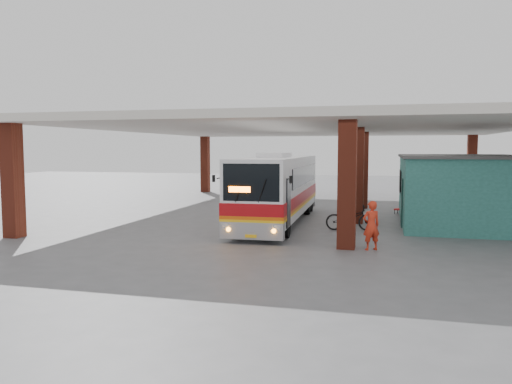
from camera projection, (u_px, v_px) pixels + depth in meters
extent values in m
plane|color=#515154|center=(278.00, 231.00, 20.64)|extent=(90.00, 90.00, 0.00)
cube|color=maroon|center=(347.00, 185.00, 16.81)|extent=(0.60, 0.60, 4.35)
cube|color=maroon|center=(357.00, 176.00, 22.60)|extent=(0.60, 0.60, 4.35)
cube|color=maroon|center=(363.00, 170.00, 28.38)|extent=(0.60, 0.60, 4.35)
cube|color=maroon|center=(13.00, 181.00, 18.97)|extent=(0.60, 0.60, 4.35)
cube|color=maroon|center=(205.00, 164.00, 39.23)|extent=(0.60, 0.60, 4.35)
cube|color=maroon|center=(472.00, 166.00, 34.34)|extent=(0.60, 0.60, 4.35)
cube|color=silver|center=(313.00, 128.00, 26.40)|extent=(21.00, 23.00, 0.30)
cube|color=#2A695C|center=(459.00, 191.00, 22.49)|extent=(5.00, 8.00, 3.00)
cube|color=#4B4B4B|center=(461.00, 156.00, 22.36)|extent=(5.20, 8.20, 0.12)
cube|color=#153935|center=(402.00, 203.00, 21.71)|extent=(0.08, 0.95, 2.10)
cube|color=black|center=(401.00, 181.00, 24.54)|extent=(0.08, 1.20, 1.00)
cube|color=black|center=(400.00, 181.00, 24.55)|extent=(0.04, 1.30, 1.10)
cube|color=silver|center=(278.00, 185.00, 22.78)|extent=(2.66, 11.02, 2.56)
cube|color=silver|center=(275.00, 155.00, 21.78)|extent=(1.19, 2.77, 0.23)
cube|color=#98989D|center=(252.00, 230.00, 17.72)|extent=(2.31, 0.44, 0.64)
cube|color=#A90B11|center=(278.00, 196.00, 22.82)|extent=(2.70, 11.03, 0.46)
cube|color=#DB5A0C|center=(278.00, 202.00, 22.85)|extent=(2.70, 11.03, 0.12)
cube|color=yellow|center=(278.00, 204.00, 22.86)|extent=(2.70, 11.03, 0.09)
cube|color=black|center=(251.00, 182.00, 17.45)|extent=(2.03, 0.17, 1.32)
cube|color=black|center=(257.00, 174.00, 23.70)|extent=(0.34, 8.21, 0.82)
cube|color=black|center=(305.00, 175.00, 23.20)|extent=(0.34, 8.21, 0.82)
cube|color=#FF5905|center=(239.00, 189.00, 17.51)|extent=(0.78, 0.08, 0.20)
sphere|color=orange|center=(228.00, 229.00, 17.71)|extent=(0.16, 0.16, 0.16)
sphere|color=orange|center=(274.00, 231.00, 17.35)|extent=(0.16, 0.16, 0.16)
cube|color=yellow|center=(251.00, 236.00, 17.54)|extent=(0.41, 0.04, 0.11)
cylinder|color=black|center=(237.00, 224.00, 19.37)|extent=(0.32, 0.92, 0.91)
cylinder|color=black|center=(285.00, 226.00, 18.96)|extent=(0.32, 0.92, 0.91)
cylinder|color=black|center=(271.00, 205.00, 26.20)|extent=(0.32, 0.92, 0.91)
cylinder|color=black|center=(307.00, 206.00, 25.79)|extent=(0.32, 0.92, 0.91)
cylinder|color=black|center=(275.00, 202.00, 27.36)|extent=(0.32, 0.92, 0.91)
cylinder|color=black|center=(310.00, 203.00, 26.94)|extent=(0.32, 0.92, 0.91)
imported|color=black|center=(350.00, 218.00, 20.69)|extent=(2.10, 0.98, 1.06)
imported|color=red|center=(371.00, 226.00, 16.63)|extent=(0.72, 0.64, 1.66)
cube|color=red|center=(399.00, 209.00, 25.95)|extent=(0.60, 0.60, 0.06)
cube|color=red|center=(403.00, 204.00, 25.81)|extent=(0.23, 0.44, 0.65)
cylinder|color=black|center=(395.00, 212.00, 25.93)|extent=(0.03, 0.03, 0.22)
cylinder|color=black|center=(401.00, 213.00, 25.71)|extent=(0.03, 0.03, 0.22)
cylinder|color=black|center=(397.00, 211.00, 26.22)|extent=(0.03, 0.03, 0.22)
cylinder|color=black|center=(404.00, 212.00, 26.00)|extent=(0.03, 0.03, 0.22)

